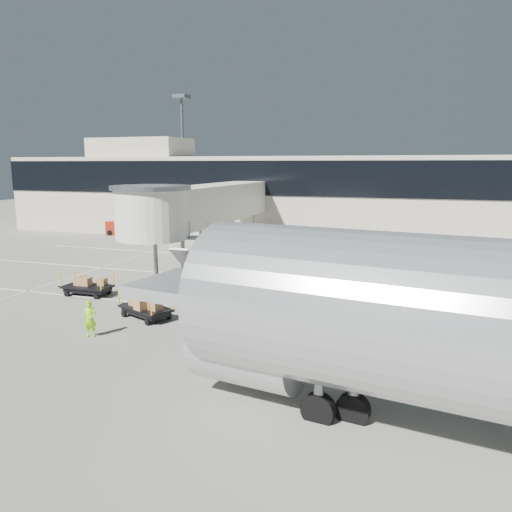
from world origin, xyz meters
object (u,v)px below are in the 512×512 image
Objects in this scene: suitcase_cart at (297,292)px; ground_worker at (90,319)px; box_cart_near at (146,308)px; belt_loader at (125,228)px; box_cart_far at (86,287)px; baggage_tug at (293,291)px; minivan at (427,263)px.

suitcase_cart is 2.45× the size of ground_worker.
box_cart_near is at bearing -156.02° from suitcase_cart.
ground_worker is at bearing -69.52° from belt_loader.
ground_worker reaches higher than suitcase_cart.
ground_worker reaches higher than box_cart_far.
baggage_tug reaches higher than box_cart_far.
box_cart_far is at bearing 175.90° from suitcase_cart.
suitcase_cart is 10.49m from minivan.
suitcase_cart is 10.82m from ground_worker.
minivan is (18.19, 10.67, 0.48)m from box_cart_far.
ground_worker is 0.39× the size of belt_loader.
box_cart_near is 6.11m from box_cart_far.
box_cart_near is at bearing 56.15° from ground_worker.
baggage_tug is 10.76m from ground_worker.
suitcase_cart reaches higher than baggage_tug.
ground_worker is at bearing -52.97° from box_cart_far.
belt_loader is (-17.07, 24.35, 0.19)m from box_cart_near.
minivan reaches higher than suitcase_cart.
ground_worker is (4.59, -5.73, 0.31)m from box_cart_far.
baggage_tug is at bearing 11.26° from box_cart_far.
ground_worker is 21.30m from minivan.
belt_loader is (-23.22, 19.16, 0.16)m from suitcase_cart.
ground_worker is at bearing -113.82° from minivan.
box_cart_near reaches higher than box_cart_far.
suitcase_cart is at bearing -112.87° from minivan.
belt_loader reaches higher than suitcase_cart.
baggage_tug is at bearing 65.47° from box_cart_near.
baggage_tug is 10.55m from minivan.
belt_loader is at bearing 124.30° from suitcase_cart.
suitcase_cart is 0.97× the size of belt_loader.
belt_loader reaches higher than box_cart_far.
minivan is (6.80, 8.05, 0.45)m from baggage_tug.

